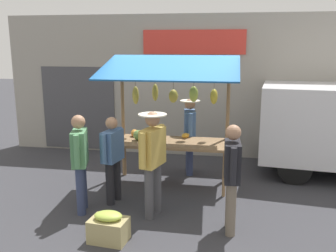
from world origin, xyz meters
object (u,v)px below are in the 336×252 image
object	(u,v)px
shopper_in_striped_shirt	(153,155)
shopper_with_ponytail	(113,155)
market_stall	(170,108)
shopper_in_grey_tee	(80,157)
produce_crate_near	(109,228)
vendor_with_sunhat	(190,130)
shopper_with_shopping_bag	(232,171)

from	to	relation	value
shopper_in_striped_shirt	shopper_with_ponytail	world-z (taller)	shopper_in_striped_shirt
market_stall	shopper_in_striped_shirt	bearing A→B (deg)	88.54
shopper_in_striped_shirt	shopper_in_grey_tee	bearing A→B (deg)	107.85
produce_crate_near	shopper_in_striped_shirt	bearing A→B (deg)	-116.13
vendor_with_sunhat	produce_crate_near	distance (m)	3.20
market_stall	produce_crate_near	xyz separation A→B (m)	(0.48, 2.30, -1.33)
vendor_with_sunhat	shopper_in_striped_shirt	bearing A→B (deg)	-18.84
vendor_with_sunhat	shopper_with_shopping_bag	bearing A→B (deg)	10.36
market_stall	vendor_with_sunhat	bearing A→B (deg)	-112.70
market_stall	shopper_in_grey_tee	distance (m)	1.99
shopper_in_striped_shirt	produce_crate_near	bearing A→B (deg)	169.30
vendor_with_sunhat	shopper_with_shopping_bag	world-z (taller)	shopper_with_shopping_bag
shopper_in_grey_tee	produce_crate_near	distance (m)	1.35
shopper_with_shopping_bag	vendor_with_sunhat	bearing A→B (deg)	17.24
vendor_with_sunhat	shopper_in_striped_shirt	distance (m)	2.14
vendor_with_sunhat	shopper_in_grey_tee	xyz separation A→B (m)	(1.52, 2.16, -0.01)
shopper_in_grey_tee	vendor_with_sunhat	bearing A→B (deg)	-50.56
shopper_with_ponytail	produce_crate_near	xyz separation A→B (m)	(-0.35, 1.31, -0.66)
produce_crate_near	market_stall	bearing A→B (deg)	-101.78
market_stall	shopper_with_shopping_bag	xyz separation A→B (m)	(-1.19, 1.71, -0.61)
shopper_with_ponytail	shopper_with_shopping_bag	distance (m)	2.14
shopper_with_shopping_bag	produce_crate_near	world-z (taller)	shopper_with_shopping_bag
shopper_in_striped_shirt	shopper_in_grey_tee	world-z (taller)	shopper_in_striped_shirt
shopper_with_shopping_bag	produce_crate_near	distance (m)	1.92
vendor_with_sunhat	shopper_with_ponytail	distance (m)	2.05
vendor_with_sunhat	shopper_in_grey_tee	world-z (taller)	shopper_in_grey_tee
vendor_with_sunhat	market_stall	bearing A→B (deg)	-32.53
market_stall	shopper_in_striped_shirt	xyz separation A→B (m)	(0.04, 1.39, -0.52)
shopper_with_ponytail	produce_crate_near	bearing A→B (deg)	-154.15
shopper_with_ponytail	produce_crate_near	size ratio (longest dim) A/B	2.71
market_stall	produce_crate_near	size ratio (longest dim) A/B	4.48
shopper_in_striped_shirt	shopper_with_ponytail	xyz separation A→B (m)	(0.79, -0.40, -0.15)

